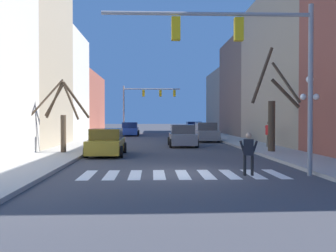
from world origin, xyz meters
name	(u,v)px	position (x,y,z in m)	size (l,w,h in m)	color
ground_plane	(182,173)	(0.00, 0.00, 0.00)	(240.00, 240.00, 0.00)	#424247
sidewalk_left	(15,172)	(-6.42, 0.00, 0.07)	(2.96, 90.00, 0.15)	#ADA89E
building_row_left	(28,78)	(-10.90, 16.27, 5.33)	(6.00, 47.52, 13.88)	beige
building_row_right	(285,77)	(10.90, 20.07, 5.83)	(6.00, 55.85, 12.81)	#934C3D
crosswalk_stripes	(183,174)	(0.00, -0.35, 0.00)	(7.65, 2.60, 0.01)	white
traffic_signal_near	(250,50)	(2.41, -0.91, 4.66)	(7.76, 0.28, 6.34)	gray
traffic_signal_far	(145,98)	(-2.01, 34.66, 4.62)	(7.22, 0.28, 6.20)	gray
street_lamp_right_corner	(310,100)	(6.50, 3.59, 3.03)	(0.95, 0.36, 4.05)	black
car_driving_toward_lane	(206,133)	(3.76, 20.37, 0.80)	(2.12, 4.90, 1.73)	gray
car_parked_left_far	(182,136)	(1.14, 14.20, 0.76)	(2.09, 4.23, 1.63)	gray
car_parked_right_near	(194,129)	(3.80, 30.96, 0.79)	(2.03, 4.47, 1.69)	navy
car_parked_right_far	(130,130)	(-3.74, 31.41, 0.76)	(2.15, 4.17, 1.61)	navy
car_parked_right_mid	(106,143)	(-3.78, 7.45, 0.73)	(2.08, 4.72, 1.54)	#A38423
pedestrian_waiting_at_curb	(269,132)	(6.84, 11.32, 1.20)	(0.37, 0.74, 1.77)	#7A705B
pedestrian_on_right_sidewalk	(249,150)	(2.44, -0.71, 0.95)	(0.69, 0.29, 1.61)	black
street_tree_right_mid	(63,116)	(-6.38, 7.97, 2.26)	(3.13, 1.86, 4.27)	#473828
street_tree_right_near	(273,110)	(6.06, 7.88, 2.59)	(3.03, 1.79, 6.22)	#473828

